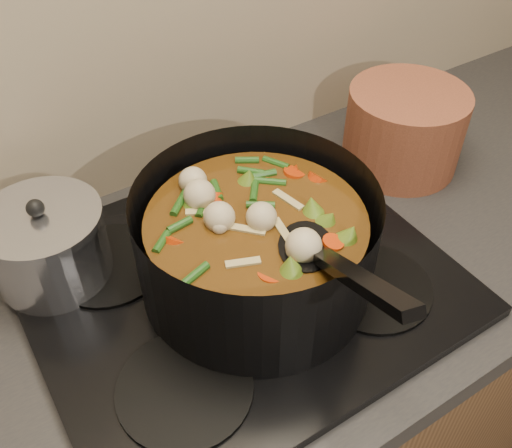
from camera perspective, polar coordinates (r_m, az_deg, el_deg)
counter at (r=1.28m, az=-1.32°, el=-19.48°), size 2.64×0.64×0.91m
stovetop at (r=0.89m, az=-1.78°, el=-5.63°), size 0.62×0.54×0.03m
stockpot at (r=0.82m, az=0.04°, el=-2.13°), size 0.45×0.53×0.25m
saucepan at (r=0.90m, az=-20.07°, el=-1.96°), size 0.18×0.18×0.15m
terracotta_crock at (r=1.13m, az=14.56°, el=9.19°), size 0.29×0.29×0.16m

